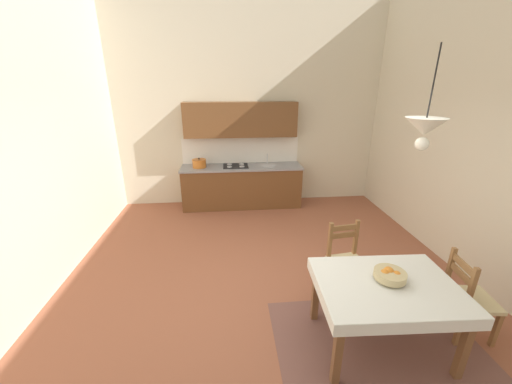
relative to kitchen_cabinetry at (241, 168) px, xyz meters
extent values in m
cube|color=#99563D|center=(0.20, -3.01, -0.91)|extent=(6.12, 7.16, 0.10)
cube|color=beige|center=(0.20, 0.33, 1.26)|extent=(6.12, 0.12, 4.23)
cube|color=brown|center=(1.20, -4.00, -0.85)|extent=(2.10, 1.60, 0.01)
cube|color=brown|center=(0.01, -0.04, -0.43)|extent=(2.52, 0.60, 0.86)
cube|color=gray|center=(0.01, -0.05, 0.02)|extent=(2.55, 0.63, 0.04)
cube|color=white|center=(0.01, 0.26, 0.32)|extent=(2.52, 0.01, 0.55)
cube|color=brown|center=(0.01, 0.09, 0.99)|extent=(2.32, 0.34, 0.70)
cube|color=black|center=(0.01, -0.31, -0.81)|extent=(2.48, 0.02, 0.09)
cylinder|color=silver|center=(0.57, -0.04, 0.04)|extent=(0.34, 0.34, 0.02)
cylinder|color=silver|center=(0.57, 0.10, 0.15)|extent=(0.02, 0.02, 0.22)
cube|color=black|center=(-0.12, -0.04, 0.05)|extent=(0.52, 0.42, 0.01)
cylinder|color=silver|center=(-0.25, -0.14, 0.06)|extent=(0.11, 0.11, 0.01)
cylinder|color=silver|center=(0.01, -0.14, 0.06)|extent=(0.11, 0.11, 0.01)
cylinder|color=silver|center=(-0.25, 0.06, 0.06)|extent=(0.11, 0.11, 0.01)
cylinder|color=silver|center=(0.01, 0.06, 0.06)|extent=(0.11, 0.11, 0.01)
cylinder|color=orange|center=(-0.88, -0.06, 0.12)|extent=(0.28, 0.28, 0.15)
cylinder|color=orange|center=(-0.88, -0.06, 0.20)|extent=(0.29, 0.29, 0.02)
sphere|color=black|center=(-0.88, -0.06, 0.23)|extent=(0.04, 0.04, 0.04)
cube|color=brown|center=(1.20, -3.90, -0.12)|extent=(1.30, 0.96, 0.02)
cube|color=brown|center=(0.61, -4.27, -0.49)|extent=(0.07, 0.07, 0.73)
cube|color=brown|center=(1.75, -4.32, -0.49)|extent=(0.07, 0.07, 0.73)
cube|color=brown|center=(0.65, -3.48, -0.49)|extent=(0.07, 0.07, 0.73)
cube|color=brown|center=(1.79, -3.53, -0.49)|extent=(0.07, 0.07, 0.73)
cube|color=silver|center=(1.20, -3.90, -0.10)|extent=(1.36, 1.03, 0.00)
cube|color=silver|center=(1.18, -4.38, -0.17)|extent=(1.32, 0.07, 0.12)
cube|color=silver|center=(1.22, -3.42, -0.17)|extent=(1.32, 0.07, 0.12)
cube|color=silver|center=(0.54, -3.87, -0.17)|extent=(0.05, 0.97, 0.12)
cube|color=silver|center=(1.86, -3.93, -0.17)|extent=(0.05, 0.97, 0.12)
cube|color=#D1BC89|center=(2.21, -3.83, -0.43)|extent=(0.48, 0.48, 0.04)
cube|color=olive|center=(2.41, -3.68, -0.65)|extent=(0.05, 0.05, 0.41)
cube|color=olive|center=(2.36, -4.04, -0.65)|extent=(0.05, 0.05, 0.41)
cube|color=olive|center=(2.06, -3.63, -0.39)|extent=(0.05, 0.05, 0.93)
cube|color=olive|center=(2.01, -3.99, -0.39)|extent=(0.05, 0.05, 0.93)
cube|color=olive|center=(2.03, -3.81, -0.01)|extent=(0.07, 0.32, 0.07)
cube|color=olive|center=(2.03, -3.81, -0.12)|extent=(0.07, 0.32, 0.07)
cube|color=#D1BC89|center=(1.17, -3.08, -0.43)|extent=(0.47, 0.47, 0.04)
cube|color=olive|center=(1.38, -3.24, -0.65)|extent=(0.05, 0.05, 0.41)
cube|color=olive|center=(1.02, -3.29, -0.65)|extent=(0.05, 0.05, 0.41)
cube|color=olive|center=(1.33, -2.88, -0.39)|extent=(0.05, 0.05, 0.93)
cube|color=olive|center=(0.97, -2.93, -0.39)|extent=(0.05, 0.05, 0.93)
cube|color=olive|center=(1.15, -2.91, -0.01)|extent=(0.32, 0.06, 0.07)
cube|color=olive|center=(1.15, -2.91, -0.12)|extent=(0.32, 0.06, 0.07)
cylinder|color=tan|center=(1.24, -3.85, -0.09)|extent=(0.17, 0.17, 0.02)
cylinder|color=tan|center=(1.24, -3.85, -0.04)|extent=(0.30, 0.30, 0.07)
sphere|color=orange|center=(1.19, -3.84, -0.03)|extent=(0.09, 0.09, 0.09)
sphere|color=orange|center=(1.30, -3.87, -0.04)|extent=(0.08, 0.08, 0.08)
sphere|color=orange|center=(1.24, -3.82, -0.03)|extent=(0.10, 0.10, 0.10)
cylinder|color=black|center=(1.31, -3.84, 1.69)|extent=(0.01, 0.01, 0.57)
cone|color=silver|center=(1.31, -3.84, 1.36)|extent=(0.32, 0.32, 0.14)
sphere|color=white|center=(1.31, -3.84, 1.22)|extent=(0.11, 0.11, 0.11)
camera|label=1|loc=(-0.27, -6.11, 1.69)|focal=20.75mm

